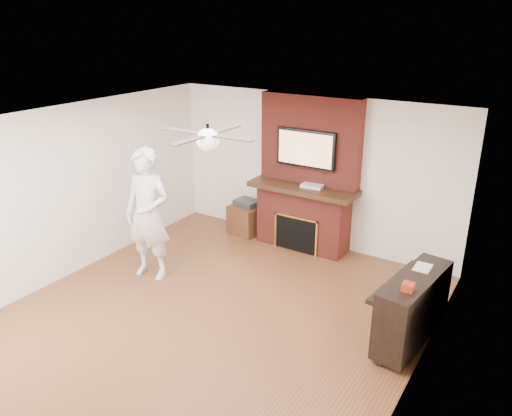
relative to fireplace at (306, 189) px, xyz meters
The scene contains 12 objects.
room_shell 2.56m from the fireplace, 90.00° to the right, with size 5.36×5.86×2.86m.
fireplace is the anchor object (origin of this frame).
tv 0.69m from the fireplace, 90.00° to the right, with size 1.00×0.08×0.60m.
ceiling_fan 2.88m from the fireplace, 90.00° to the right, with size 1.21×1.21×0.31m.
person 2.59m from the fireplace, 123.85° to the right, with size 0.71×0.47×1.94m, color silver.
side_table 1.31m from the fireplace, behind, with size 0.60×0.60×0.61m.
piano 2.93m from the fireplace, 37.50° to the right, with size 0.65×1.36×0.96m.
cable_box 0.22m from the fireplace, 30.98° to the right, with size 0.34×0.19×0.05m, color silver.
candle_orange 0.99m from the fireplace, 128.32° to the right, with size 0.07×0.07×0.11m, color #C57317.
candle_green 0.97m from the fireplace, 84.18° to the right, with size 0.07×0.07×0.10m, color #358637.
candle_cream 0.98m from the fireplace, 66.71° to the right, with size 0.09×0.09×0.10m, color beige.
candle_blue 0.99m from the fireplace, 32.90° to the right, with size 0.06×0.06×0.09m, color teal.
Camera 1 is at (3.40, -4.40, 3.62)m, focal length 35.00 mm.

